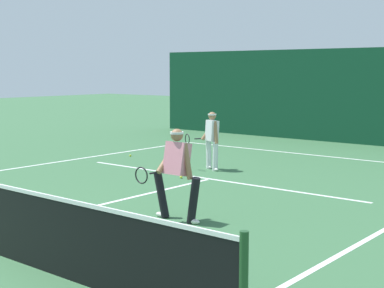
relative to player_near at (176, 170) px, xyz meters
The scene contains 8 objects.
court_line_baseline_far 8.88m from the player_near, 102.53° to the left, with size 9.92×0.10×0.01m, color white.
court_line_service 4.05m from the player_near, 119.00° to the left, with size 8.08×0.10×0.01m, color white.
court_line_centre 2.12m from the player_near, behind, with size 0.10×6.40×0.01m, color white.
player_near is the anchor object (origin of this frame).
player_far 5.28m from the player_near, 120.75° to the left, with size 0.97×0.79×1.53m.
tennis_ball 4.05m from the player_near, 129.17° to the left, with size 0.07×0.07×0.07m, color #D1E033.
tennis_ball_extra 7.74m from the player_near, 141.30° to the left, with size 0.07×0.07×0.07m, color #D1E033.
back_fence_windscreen 12.26m from the player_near, 99.01° to the left, with size 17.70×0.12×3.38m, color #11422A.
Camera 1 is at (8.38, -4.43, 2.61)m, focal length 54.30 mm.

